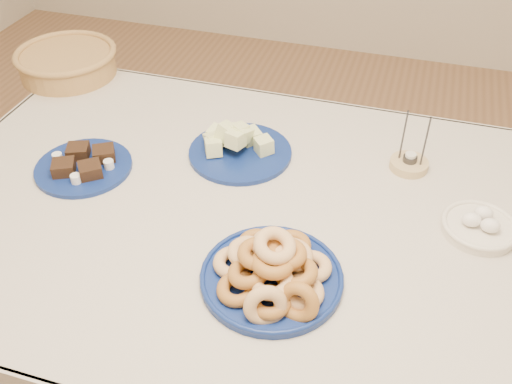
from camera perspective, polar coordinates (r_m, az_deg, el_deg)
dining_table at (r=1.43m, az=0.58°, el=-5.13°), size 1.71×1.11×0.75m
donut_platter at (r=1.18m, az=1.65°, el=-7.88°), size 0.37×0.37×0.14m
melon_plate at (r=1.53m, az=-1.91°, el=4.64°), size 0.31×0.31×0.10m
brownie_plate at (r=1.55m, az=-16.85°, el=2.61°), size 0.31×0.31×0.04m
wicker_basket at (r=2.01m, az=-18.37°, el=12.31°), size 0.41×0.41×0.09m
candle_holder at (r=1.54m, az=15.06°, el=2.80°), size 0.12×0.12×0.17m
egg_bowl at (r=1.39m, az=21.44°, el=-3.17°), size 0.17×0.17×0.06m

